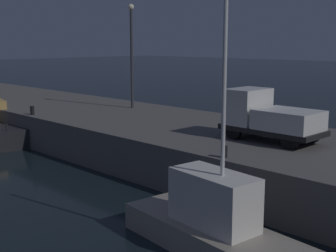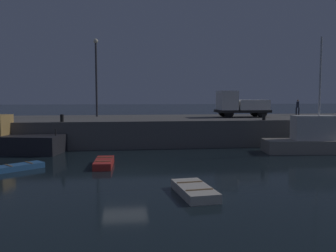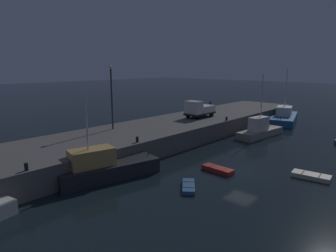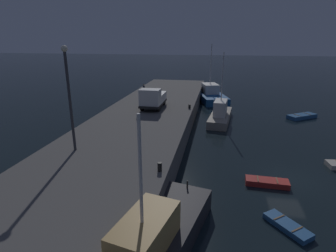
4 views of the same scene
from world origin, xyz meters
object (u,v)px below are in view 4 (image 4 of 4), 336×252
object	(u,v)px
dinghy_orange_near	(287,226)
rowboat_white_mid	(267,182)
fishing_boat_blue	(210,94)
bollard_west	(190,106)
utility_truck	(153,98)
dinghy_red_small	(302,116)
fishing_boat_white	(220,114)
lamp_post_east	(69,91)
fishing_boat_orange	(157,238)
bollard_east	(160,167)
dockworker	(144,89)

from	to	relation	value
dinghy_orange_near	rowboat_white_mid	xyz separation A→B (m)	(4.85, 0.38, 0.05)
fishing_boat_blue	bollard_west	size ratio (longest dim) A/B	23.73
utility_truck	dinghy_red_small	bearing A→B (deg)	-69.27
fishing_boat_white	dinghy_orange_near	bearing A→B (deg)	-169.50
dinghy_red_small	utility_truck	world-z (taller)	utility_truck
dinghy_orange_near	lamp_post_east	xyz separation A→B (m)	(3.53, 14.54, 6.51)
fishing_boat_orange	utility_truck	bearing A→B (deg)	13.76
bollard_east	fishing_boat_white	bearing A→B (deg)	-11.06
fishing_boat_blue	bollard_east	xyz separation A→B (m)	(-32.54, 1.95, 1.65)
utility_truck	lamp_post_east	bearing A→B (deg)	168.53
dinghy_red_small	bollard_east	size ratio (longest dim) A/B	7.29
dockworker	bollard_west	world-z (taller)	dockworker
dinghy_red_small	lamp_post_east	distance (m)	30.52
dinghy_red_small	bollard_west	size ratio (longest dim) A/B	8.42
rowboat_white_mid	dockworker	size ratio (longest dim) A/B	1.89
dinghy_orange_near	rowboat_white_mid	size ratio (longest dim) A/B	0.89
rowboat_white_mid	bollard_east	xyz separation A→B (m)	(-3.57, 7.21, 2.32)
dinghy_red_small	bollard_east	world-z (taller)	bollard_east
dinghy_orange_near	dinghy_red_small	xyz separation A→B (m)	(24.21, -6.96, 0.08)
fishing_boat_white	rowboat_white_mid	size ratio (longest dim) A/B	2.80
fishing_boat_white	fishing_boat_orange	xyz separation A→B (m)	(-23.88, 2.98, 0.07)
rowboat_white_mid	fishing_boat_blue	bearing A→B (deg)	10.30
dinghy_orange_near	fishing_boat_orange	bearing A→B (deg)	115.68
dockworker	bollard_east	xyz separation A→B (m)	(-23.25, -7.29, -0.64)
fishing_boat_blue	dockworker	world-z (taller)	fishing_boat_blue
rowboat_white_mid	bollard_west	bearing A→B (deg)	28.76
fishing_boat_blue	lamp_post_east	xyz separation A→B (m)	(-30.29, 8.89, 5.79)
fishing_boat_orange	fishing_boat_white	bearing A→B (deg)	-7.10
dinghy_red_small	dockworker	xyz separation A→B (m)	(0.32, 21.85, 2.92)
fishing_boat_white	utility_truck	size ratio (longest dim) A/B	1.72
dinghy_red_small	dockworker	size ratio (longest dim) A/B	2.60
rowboat_white_mid	dockworker	distance (m)	24.63
dinghy_red_small	utility_truck	distance (m)	20.30
dinghy_orange_near	lamp_post_east	size ratio (longest dim) A/B	0.36
fishing_boat_blue	utility_truck	size ratio (longest dim) A/B	2.38
fishing_boat_orange	dockworker	distance (m)	29.03
lamp_post_east	bollard_west	world-z (taller)	lamp_post_east
rowboat_white_mid	utility_truck	xyz separation A→B (m)	(12.27, 11.40, 3.23)
fishing_boat_blue	lamp_post_east	bearing A→B (deg)	163.63
fishing_boat_blue	dinghy_orange_near	size ratio (longest dim) A/B	4.38
fishing_boat_blue	rowboat_white_mid	bearing A→B (deg)	-169.70
fishing_boat_orange	dockworker	bearing A→B (deg)	16.24
rowboat_white_mid	lamp_post_east	bearing A→B (deg)	95.31
rowboat_white_mid	utility_truck	distance (m)	17.06
fishing_boat_orange	lamp_post_east	bearing A→B (deg)	48.74
fishing_boat_white	dinghy_red_small	bearing A→B (deg)	-71.55
lamp_post_east	bollard_west	xyz separation A→B (m)	(14.27, -7.05, -4.18)
bollard_east	lamp_post_east	bearing A→B (deg)	72.05
rowboat_white_mid	dockworker	xyz separation A→B (m)	(19.68, 14.51, 2.95)
fishing_boat_white	lamp_post_east	xyz separation A→B (m)	(-17.09, 10.72, 5.73)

